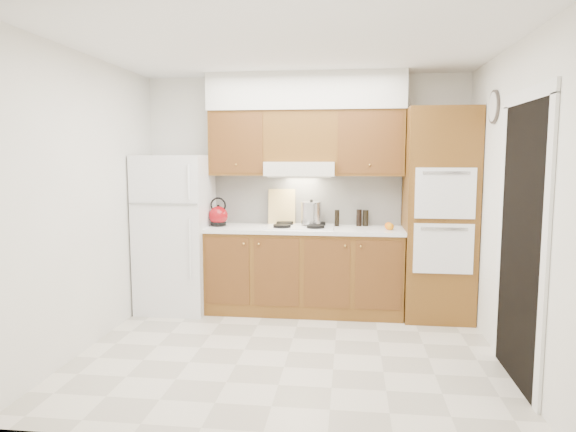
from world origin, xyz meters
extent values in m
plane|color=beige|center=(0.00, 0.00, 0.00)|extent=(3.60, 3.60, 0.00)
plane|color=white|center=(0.00, 0.00, 2.60)|extent=(3.60, 3.60, 0.00)
cube|color=white|center=(0.00, 1.50, 1.30)|extent=(3.60, 0.02, 2.60)
cube|color=white|center=(-1.80, 0.00, 1.30)|extent=(0.02, 3.00, 2.60)
cube|color=white|center=(1.80, 0.00, 1.30)|extent=(0.02, 3.00, 2.60)
cube|color=white|center=(-1.41, 1.14, 0.86)|extent=(0.75, 0.72, 1.72)
cube|color=brown|center=(0.02, 1.20, 0.45)|extent=(2.11, 0.60, 0.90)
cube|color=white|center=(0.03, 1.19, 0.92)|extent=(2.13, 0.62, 0.04)
cube|color=white|center=(0.02, 1.49, 1.22)|extent=(2.11, 0.03, 0.56)
cube|color=brown|center=(1.44, 1.18, 1.10)|extent=(0.70, 0.65, 2.20)
cube|color=brown|center=(-0.71, 1.33, 1.85)|extent=(0.63, 0.33, 0.70)
cube|color=brown|center=(0.72, 1.33, 1.85)|extent=(0.73, 0.33, 0.70)
cube|color=silver|center=(-0.02, 1.27, 1.57)|extent=(0.75, 0.45, 0.15)
cube|color=brown|center=(-0.02, 1.33, 1.92)|extent=(0.75, 0.33, 0.55)
cube|color=silver|center=(0.03, 1.32, 2.40)|extent=(2.13, 0.36, 0.40)
cube|color=white|center=(-0.02, 1.21, 0.95)|extent=(0.74, 0.50, 0.01)
cube|color=black|center=(1.79, -0.35, 1.05)|extent=(0.02, 0.90, 2.10)
cylinder|color=#3F3833|center=(1.79, 0.55, 2.15)|extent=(0.02, 0.30, 0.30)
sphere|color=maroon|center=(-0.93, 1.19, 1.06)|extent=(0.27, 0.27, 0.21)
cube|color=tan|center=(-0.25, 1.42, 1.14)|extent=(0.31, 0.13, 0.40)
cylinder|color=silver|center=(0.09, 1.28, 1.09)|extent=(0.24, 0.24, 0.23)
cylinder|color=black|center=(0.38, 1.34, 1.03)|extent=(0.06, 0.06, 0.18)
cylinder|color=black|center=(0.62, 1.37, 1.03)|extent=(0.08, 0.08, 0.19)
cylinder|color=black|center=(0.69, 1.39, 1.03)|extent=(0.07, 0.07, 0.18)
sphere|color=orange|center=(0.92, 1.12, 0.98)|extent=(0.09, 0.09, 0.08)
sphere|color=orange|center=(0.94, 1.10, 0.98)|extent=(0.08, 0.08, 0.07)
camera|label=1|loc=(0.52, -4.31, 1.71)|focal=32.00mm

